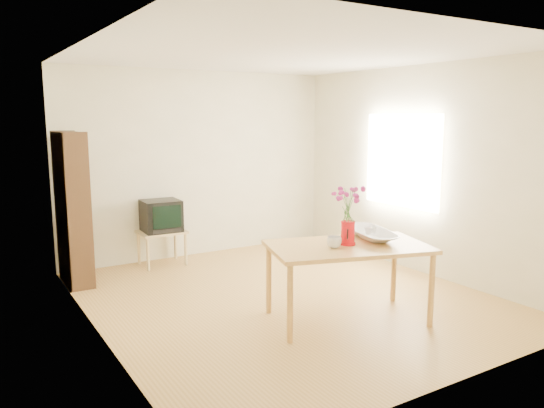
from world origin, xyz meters
TOP-DOWN VIEW (x-y plane):
  - room at (0.03, 0.00)m, footprint 4.50×4.50m
  - table at (0.16, -0.84)m, footprint 1.69×1.26m
  - tv_stand at (-0.70, 1.97)m, footprint 0.60×0.45m
  - bookshelf at (-1.85, 1.75)m, footprint 0.28×0.70m
  - pitcher at (0.16, -0.83)m, footprint 0.17×0.19m
  - flowers at (0.16, -0.83)m, footprint 0.26×0.26m
  - mug at (-0.03, -0.86)m, footprint 0.16×0.16m
  - bowl at (0.54, -0.74)m, footprint 0.65×0.65m
  - teacup_a at (0.50, -0.74)m, footprint 0.08×0.08m
  - teacup_b at (0.58, -0.72)m, footprint 0.08×0.08m
  - television at (-0.70, 1.98)m, footprint 0.50×0.47m

SIDE VIEW (x-z plane):
  - tv_stand at x=-0.70m, z-range 0.16..0.62m
  - television at x=-0.70m, z-range 0.46..0.88m
  - table at x=0.16m, z-range 0.30..1.05m
  - mug at x=-0.03m, z-range 0.75..0.86m
  - bookshelf at x=-1.85m, z-range -0.06..1.74m
  - pitcher at x=0.16m, z-range 0.74..0.97m
  - teacup_b at x=0.58m, z-range 0.92..0.98m
  - teacup_a at x=0.50m, z-range 0.92..0.98m
  - bowl at x=0.54m, z-range 0.75..1.24m
  - flowers at x=0.16m, z-range 0.97..1.34m
  - room at x=0.03m, z-range -0.95..3.55m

